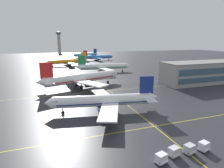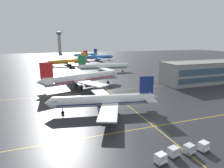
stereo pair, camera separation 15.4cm
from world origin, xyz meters
name	(u,v)px [view 1 (the left image)]	position (x,y,z in m)	size (l,w,h in m)	color
ground_plane	(150,123)	(0.00, 0.00, 0.00)	(600.00, 600.00, 0.00)	#28282D
airliner_front_gate	(104,101)	(-9.26, 11.58, 3.66)	(34.42, 29.30, 10.73)	white
airliner_second_row	(82,78)	(-10.19, 44.16, 4.35)	(40.28, 34.37, 12.75)	white
airliner_third_row	(103,67)	(11.06, 80.28, 4.01)	(37.80, 32.57, 11.75)	white
airliner_far_left_stand	(68,61)	(-7.74, 121.49, 3.77)	(35.55, 30.43, 11.05)	orange
airliner_far_right_stand	(98,57)	(26.81, 155.33, 3.66)	(34.46, 29.76, 10.73)	blue
airliner_distant_taxiway	(86,55)	(21.83, 192.11, 3.59)	(33.50, 28.51, 10.52)	#5BB7E5
taxiway_markings	(126,104)	(0.00, 16.31, 0.00)	(129.10, 80.56, 0.01)	yellow
baggage_cart_row_leftmost	(161,158)	(-6.75, -15.22, 1.00)	(2.87, 2.10, 1.86)	#99999E
baggage_cart_row_second	(174,152)	(-3.34, -14.26, 1.00)	(2.87, 2.10, 1.86)	#99999E
baggage_cart_row_middle	(190,149)	(0.07, -14.48, 1.00)	(2.87, 2.10, 1.86)	#99999E
baggage_cart_row_fourth	(204,146)	(3.49, -14.63, 1.00)	(2.87, 2.10, 1.86)	#99999E
terminal_building	(222,71)	(63.39, 34.19, 5.41)	(69.29, 13.85, 10.82)	gray
control_tower	(59,40)	(-3.06, 292.33, 20.86)	(8.82, 8.82, 35.77)	#ADA89E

